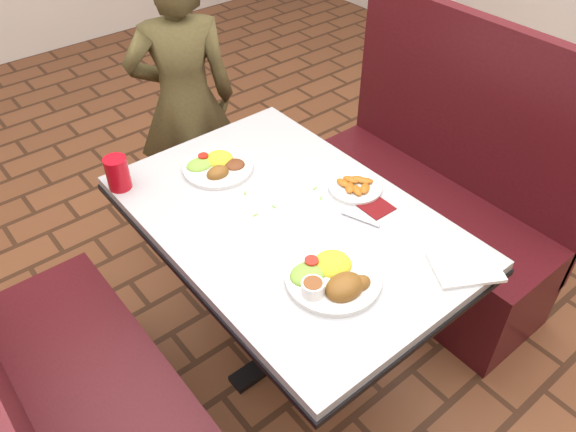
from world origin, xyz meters
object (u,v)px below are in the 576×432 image
at_px(red_tumbler, 118,173).
at_px(near_dinner_plate, 333,274).
at_px(plantain_plate, 355,186).
at_px(booth_bench_left, 91,422).
at_px(booth_bench_right, 426,214).
at_px(far_dinner_plate, 217,163).
at_px(dining_table, 288,237).
at_px(diner_person, 185,103).

bearing_deg(red_tumbler, near_dinner_plate, -71.21).
bearing_deg(plantain_plate, booth_bench_left, 178.13).
distance_m(booth_bench_right, far_dinner_plate, 1.01).
bearing_deg(booth_bench_left, plantain_plate, -1.87).
relative_size(dining_table, far_dinner_plate, 4.74).
height_order(booth_bench_left, near_dinner_plate, booth_bench_left).
bearing_deg(near_dinner_plate, dining_table, 74.68).
relative_size(booth_bench_right, near_dinner_plate, 4.24).
xyz_separation_m(diner_person, near_dinner_plate, (-0.28, -1.31, 0.11)).
height_order(dining_table, plantain_plate, plantain_plate).
distance_m(near_dinner_plate, plantain_plate, 0.45).
xyz_separation_m(far_dinner_plate, red_tumbler, (-0.33, 0.12, 0.04)).
height_order(booth_bench_left, booth_bench_right, same).
bearing_deg(booth_bench_right, booth_bench_left, 180.00).
height_order(near_dinner_plate, red_tumbler, red_tumbler).
bearing_deg(diner_person, booth_bench_left, 67.55).
bearing_deg(booth_bench_right, red_tumbler, 156.83).
xyz_separation_m(booth_bench_left, diner_person, (0.99, 1.00, 0.34)).
height_order(booth_bench_right, far_dinner_plate, booth_bench_right).
bearing_deg(diner_person, dining_table, 101.45).
relative_size(booth_bench_right, plantain_plate, 6.37).
relative_size(booth_bench_left, plantain_plate, 6.37).
bearing_deg(plantain_plate, near_dinner_plate, -142.68).
bearing_deg(dining_table, booth_bench_left, 180.00).
bearing_deg(diner_person, far_dinner_plate, 92.41).
distance_m(dining_table, far_dinner_plate, 0.39).
relative_size(diner_person, plantain_plate, 7.12).
xyz_separation_m(dining_table, diner_person, (0.19, 1.00, 0.02)).
height_order(dining_table, diner_person, diner_person).
distance_m(booth_bench_right, plantain_plate, 0.68).
xyz_separation_m(near_dinner_plate, plantain_plate, (0.36, 0.28, -0.02)).
height_order(near_dinner_plate, plantain_plate, near_dinner_plate).
xyz_separation_m(booth_bench_right, far_dinner_plate, (-0.83, 0.37, 0.44)).
xyz_separation_m(booth_bench_right, red_tumbler, (-1.16, 0.50, 0.48)).
distance_m(booth_bench_left, plantain_plate, 1.16).
bearing_deg(near_dinner_plate, booth_bench_right, 19.37).
bearing_deg(booth_bench_left, red_tumbler, 48.46).
height_order(booth_bench_left, diner_person, diner_person).
xyz_separation_m(far_dinner_plate, plantain_plate, (0.31, -0.41, -0.01)).
bearing_deg(far_dinner_plate, diner_person, 69.95).
bearing_deg(red_tumbler, diner_person, 42.09).
distance_m(booth_bench_right, red_tumbler, 1.35).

